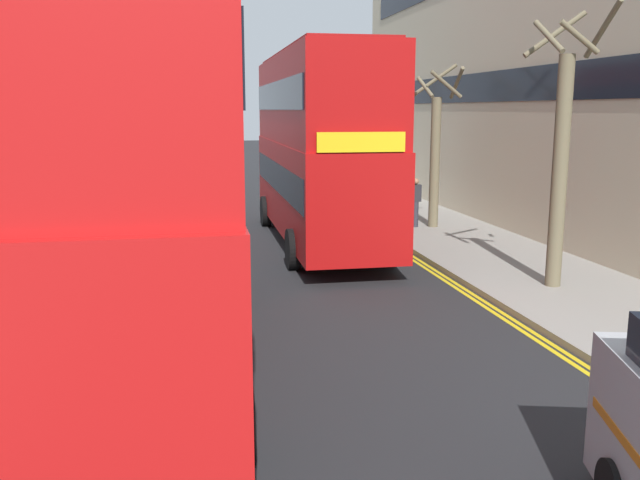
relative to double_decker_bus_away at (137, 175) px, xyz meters
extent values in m
cube|color=gray|center=(8.94, 5.63, -2.96)|extent=(4.00, 80.00, 0.14)
cube|color=yellow|center=(6.84, 3.63, -3.03)|extent=(0.10, 56.00, 0.01)
cube|color=yellow|center=(6.68, 3.63, -3.03)|extent=(0.10, 56.00, 0.01)
cube|color=red|center=(0.00, 0.00, -1.29)|extent=(2.66, 10.84, 2.60)
cube|color=red|center=(0.00, 0.00, 1.26)|extent=(2.61, 10.62, 2.50)
cube|color=black|center=(0.00, 0.00, -0.99)|extent=(2.68, 10.40, 0.84)
cube|color=black|center=(0.00, 0.00, 1.36)|extent=(2.67, 10.19, 0.80)
cube|color=yellow|center=(0.08, 5.38, 0.26)|extent=(2.00, 0.09, 0.44)
cylinder|color=black|center=(-1.20, 3.36, -2.51)|extent=(0.32, 1.04, 1.04)
cylinder|color=black|center=(1.30, 3.33, -2.51)|extent=(0.32, 1.04, 1.04)
cylinder|color=black|center=(-1.30, -3.33, -2.51)|extent=(0.32, 1.04, 1.04)
cylinder|color=black|center=(1.20, -3.37, -2.51)|extent=(0.32, 1.04, 1.04)
cube|color=#B20F0F|center=(4.64, 9.45, -1.29)|extent=(2.68, 10.84, 2.60)
cube|color=#B20F0F|center=(4.64, 9.45, 1.26)|extent=(2.63, 10.62, 2.50)
cube|color=black|center=(4.64, 9.45, -0.99)|extent=(2.70, 10.41, 0.84)
cube|color=black|center=(4.64, 9.45, 1.36)|extent=(2.69, 10.19, 0.80)
cube|color=yellow|center=(4.55, 4.07, 0.26)|extent=(2.00, 0.09, 0.44)
cube|color=maroon|center=(4.64, 9.45, 2.56)|extent=(2.41, 9.76, 0.10)
cylinder|color=black|center=(5.84, 6.08, -2.51)|extent=(0.32, 1.04, 1.04)
cylinder|color=black|center=(3.34, 6.12, -2.51)|extent=(0.32, 1.04, 1.04)
cylinder|color=black|center=(5.95, 12.77, -2.51)|extent=(0.32, 1.04, 1.04)
cylinder|color=black|center=(3.45, 12.82, -2.51)|extent=(0.32, 1.04, 1.04)
cylinder|color=#2D2D38|center=(8.23, 10.86, -2.46)|extent=(0.22, 0.22, 0.85)
cube|color=#26262B|center=(8.23, 10.86, -1.76)|extent=(0.34, 0.22, 0.56)
sphere|color=#9E7051|center=(8.23, 10.86, -1.37)|extent=(0.20, 0.20, 0.20)
cylinder|color=#6B6047|center=(8.83, 10.77, -0.76)|extent=(0.32, 0.32, 4.25)
cylinder|color=#6B6047|center=(9.47, 10.69, 1.81)|extent=(0.28, 1.34, 0.98)
cylinder|color=#6B6047|center=(8.97, 11.52, 1.90)|extent=(1.57, 0.41, 1.15)
cylinder|color=#6B6047|center=(8.40, 10.68, 1.67)|extent=(0.31, 0.94, 0.71)
cylinder|color=#6B6047|center=(8.92, 10.22, 1.75)|extent=(1.17, 0.30, 0.87)
cylinder|color=#6B6047|center=(7.73, 25.10, 0.09)|extent=(0.39, 0.39, 5.96)
cylinder|color=#6B6047|center=(8.30, 25.07, 3.47)|extent=(0.18, 1.19, 0.88)
cylinder|color=#6B6047|center=(7.70, 25.88, 3.61)|extent=(1.61, 0.17, 1.18)
cylinder|color=#6B6047|center=(7.05, 25.10, 3.54)|extent=(0.14, 1.40, 1.03)
cylinder|color=#6B6047|center=(7.64, 24.50, 3.49)|extent=(1.25, 0.31, 0.92)
cylinder|color=#6B6047|center=(8.67, 2.83, -0.39)|extent=(0.34, 0.34, 5.00)
cylinder|color=#6B6047|center=(9.38, 2.73, 2.62)|extent=(0.33, 1.48, 1.09)
cylinder|color=#6B6047|center=(8.73, 3.50, 2.58)|extent=(1.39, 0.24, 1.02)
cylinder|color=#6B6047|center=(8.19, 2.78, 2.45)|extent=(0.24, 1.03, 0.76)
cylinder|color=#6B6047|center=(8.65, 2.40, 2.41)|extent=(0.92, 0.15, 0.69)
cylinder|color=#6B6047|center=(8.16, 15.81, -0.69)|extent=(0.30, 0.30, 4.41)
cylinder|color=#6B6047|center=(8.56, 15.84, 1.80)|extent=(0.18, 0.86, 0.65)
cylinder|color=#6B6047|center=(7.86, 16.42, 1.99)|extent=(1.30, 0.74, 1.03)
cylinder|color=#6B6047|center=(7.89, 15.51, 1.80)|extent=(0.72, 0.66, 0.65)
cube|color=beige|center=(15.94, 12.22, 3.22)|extent=(10.00, 28.00, 12.50)
cube|color=black|center=(10.92, 12.22, 1.72)|extent=(0.04, 24.64, 1.00)
camera|label=1|loc=(0.68, -10.65, 0.97)|focal=38.43mm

